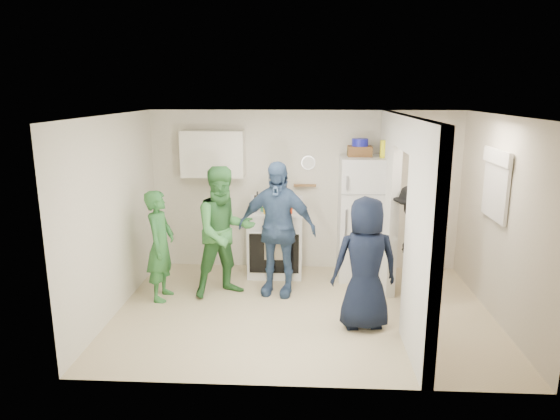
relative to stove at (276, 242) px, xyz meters
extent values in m
plane|color=#C2B389|center=(0.44, -1.37, -0.51)|extent=(4.80, 4.80, 0.00)
plane|color=silver|center=(0.44, 0.33, 0.74)|extent=(4.80, 0.00, 4.80)
plane|color=silver|center=(0.44, -3.07, 0.74)|extent=(4.80, 0.00, 4.80)
plane|color=silver|center=(-1.96, -1.37, 0.74)|extent=(0.00, 3.40, 3.40)
plane|color=silver|center=(2.84, -1.37, 0.74)|extent=(0.00, 3.40, 3.40)
plane|color=white|center=(0.44, -1.37, 1.99)|extent=(4.80, 4.80, 0.00)
cube|color=silver|center=(1.64, -0.27, 0.74)|extent=(0.12, 1.20, 2.50)
cube|color=silver|center=(1.64, -2.47, 0.74)|extent=(0.12, 1.20, 2.50)
cube|color=silver|center=(1.64, -1.37, 1.79)|extent=(0.12, 1.00, 0.40)
cube|color=white|center=(0.00, 0.00, 0.00)|extent=(0.85, 0.71, 1.01)
cube|color=silver|center=(-0.96, 0.15, 1.34)|extent=(0.95, 0.34, 0.70)
cube|color=silver|center=(1.34, -0.03, 0.42)|extent=(0.76, 0.74, 1.84)
cube|color=brown|center=(1.24, 0.02, 1.41)|extent=(0.35, 0.25, 0.15)
cylinder|color=#161898|center=(1.24, 0.02, 1.54)|extent=(0.24, 0.24, 0.11)
cylinder|color=#FFFD15|center=(1.56, -0.13, 1.46)|extent=(0.09, 0.09, 0.25)
cylinder|color=white|center=(0.49, 0.31, 1.19)|extent=(0.22, 0.02, 0.22)
cube|color=olive|center=(0.44, 0.28, 0.84)|extent=(0.35, 0.08, 0.03)
cube|color=black|center=(2.82, -1.17, 1.14)|extent=(0.03, 0.70, 0.80)
cube|color=white|center=(2.81, -1.17, 1.14)|extent=(0.04, 0.76, 0.86)
cube|color=white|center=(2.78, -1.17, 1.49)|extent=(0.04, 0.82, 0.18)
cylinder|color=yellow|center=(-0.12, -0.22, 0.63)|extent=(0.09, 0.09, 0.25)
cylinder|color=red|center=(0.22, -0.20, 0.57)|extent=(0.09, 0.09, 0.12)
imported|color=#306E2C|center=(-1.49, -1.04, 0.25)|extent=(0.39, 0.57, 1.51)
imported|color=#3C7C36|center=(-0.65, -0.85, 0.40)|extent=(1.10, 1.03, 1.81)
imported|color=#37547A|center=(0.06, -0.77, 0.43)|extent=(1.17, 0.67, 1.87)
imported|color=black|center=(1.17, -1.75, 0.30)|extent=(0.85, 0.61, 1.60)
imported|color=black|center=(1.90, -0.94, 0.30)|extent=(0.66, 1.07, 1.61)
cylinder|color=#5B3C12|center=(-0.28, 0.11, 0.64)|extent=(0.06, 0.06, 0.27)
cylinder|color=#1E5C38|center=(-0.19, -0.08, 0.66)|extent=(0.07, 0.07, 0.31)
cylinder|color=#9BA2A8|center=(-0.08, 0.16, 0.67)|extent=(0.06, 0.06, 0.33)
cylinder|color=brown|center=(0.01, -0.05, 0.64)|extent=(0.07, 0.07, 0.28)
cylinder|color=#9198A1|center=(0.10, 0.20, 0.66)|extent=(0.06, 0.06, 0.30)
cylinder|color=#143821|center=(0.18, 0.00, 0.66)|extent=(0.08, 0.08, 0.31)
cylinder|color=olive|center=(0.26, 0.13, 0.64)|extent=(0.07, 0.07, 0.26)
cylinder|color=#B8BBC5|center=(-0.30, -0.12, 0.63)|extent=(0.07, 0.07, 0.25)
cylinder|color=#46370C|center=(0.06, 0.10, 0.64)|extent=(0.07, 0.07, 0.26)
camera|label=1|loc=(0.46, -7.36, 2.28)|focal=32.00mm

